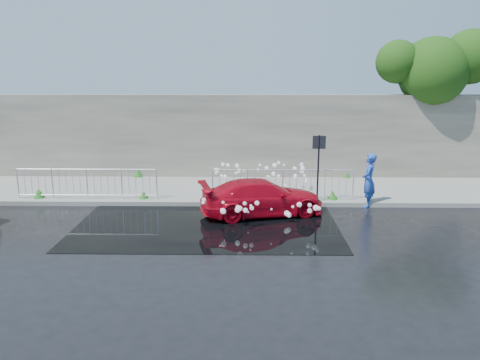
# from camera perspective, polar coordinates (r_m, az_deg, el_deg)

# --- Properties ---
(ground) EXTENTS (90.00, 90.00, 0.00)m
(ground) POSITION_cam_1_polar(r_m,az_deg,el_deg) (13.75, -6.45, -6.66)
(ground) COLOR black
(ground) RESTS_ON ground
(pavement) EXTENTS (30.00, 4.00, 0.15)m
(pavement) POSITION_cam_1_polar(r_m,az_deg,el_deg) (18.48, -4.52, -1.16)
(pavement) COLOR gray
(pavement) RESTS_ON ground
(curb) EXTENTS (30.00, 0.25, 0.16)m
(curb) POSITION_cam_1_polar(r_m,az_deg,el_deg) (16.56, -5.16, -2.86)
(curb) COLOR gray
(curb) RESTS_ON ground
(retaining_wall) EXTENTS (30.00, 0.60, 3.50)m
(retaining_wall) POSITION_cam_1_polar(r_m,az_deg,el_deg) (20.28, -4.03, 5.40)
(retaining_wall) COLOR #59544B
(retaining_wall) RESTS_ON pavement
(puddle) EXTENTS (8.00, 5.00, 0.01)m
(puddle) POSITION_cam_1_polar(r_m,az_deg,el_deg) (14.63, -4.01, -5.33)
(puddle) COLOR black
(puddle) RESTS_ON ground
(sign_post) EXTENTS (0.45, 0.06, 2.50)m
(sign_post) POSITION_cam_1_polar(r_m,az_deg,el_deg) (16.37, 9.55, 2.73)
(sign_post) COLOR black
(sign_post) RESTS_ON ground
(tree) EXTENTS (5.04, 2.90, 6.34)m
(tree) POSITION_cam_1_polar(r_m,az_deg,el_deg) (21.74, 23.01, 12.58)
(tree) COLOR #332114
(tree) RESTS_ON ground
(railing_left) EXTENTS (5.05, 0.05, 1.10)m
(railing_left) POSITION_cam_1_polar(r_m,az_deg,el_deg) (17.60, -18.15, -0.31)
(railing_left) COLOR silver
(railing_left) RESTS_ON pavement
(railing_right) EXTENTS (5.05, 0.05, 1.10)m
(railing_right) POSITION_cam_1_polar(r_m,az_deg,el_deg) (16.68, 5.22, -0.41)
(railing_right) COLOR silver
(railing_right) RESTS_ON pavement
(weeds) EXTENTS (12.17, 3.93, 0.38)m
(weeds) POSITION_cam_1_polar(r_m,az_deg,el_deg) (17.96, -5.81, -0.81)
(weeds) COLOR #16561B
(weeds) RESTS_ON pavement
(water_spray) EXTENTS (3.55, 5.47, 1.01)m
(water_spray) POSITION_cam_1_polar(r_m,az_deg,el_deg) (16.43, 2.61, -0.54)
(water_spray) COLOR white
(water_spray) RESTS_ON ground
(red_car) EXTENTS (4.33, 2.58, 1.17)m
(red_car) POSITION_cam_1_polar(r_m,az_deg,el_deg) (15.37, 2.68, -2.13)
(red_car) COLOR #AD0618
(red_car) RESTS_ON ground
(person) EXTENTS (0.66, 0.80, 1.88)m
(person) POSITION_cam_1_polar(r_m,az_deg,el_deg) (16.79, 15.42, -0.04)
(person) COLOR blue
(person) RESTS_ON ground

